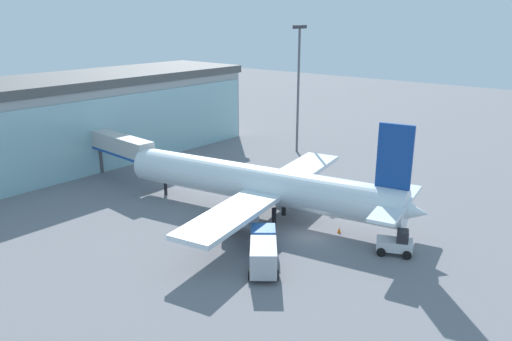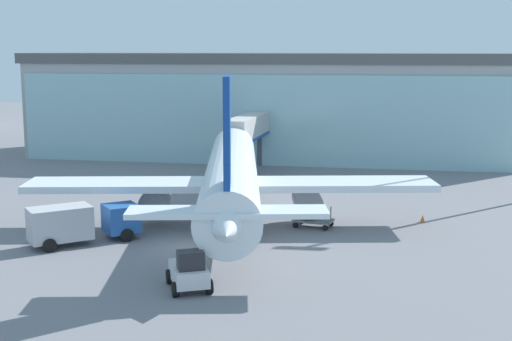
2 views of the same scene
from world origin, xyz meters
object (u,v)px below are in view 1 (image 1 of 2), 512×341
apron_light_mast (298,79)px  airplane (263,185)px  baggage_cart (297,196)px  pushback_tug (396,244)px  safety_cone_nose (339,230)px  safety_cone_wingtip (313,176)px  jet_bridge (117,145)px  catering_truck (263,251)px

apron_light_mast → airplane: 28.12m
baggage_cart → pushback_tug: (-5.86, -14.59, 0.47)m
safety_cone_nose → safety_cone_wingtip: bearing=40.4°
jet_bridge → apron_light_mast: size_ratio=0.68×
jet_bridge → apron_light_mast: 29.00m
apron_light_mast → catering_truck: apron_light_mast is taller
airplane → baggage_cart: (6.17, -0.42, -2.99)m
airplane → safety_cone_nose: size_ratio=63.73×
baggage_cart → apron_light_mast: bearing=-132.6°
catering_truck → safety_cone_wingtip: size_ratio=12.96×
apron_light_mast → baggage_cart: apron_light_mast is taller
jet_bridge → safety_cone_nose: 31.40m
catering_truck → baggage_cart: catering_truck is taller
jet_bridge → pushback_tug: bearing=-171.5°
jet_bridge → safety_cone_wingtip: size_ratio=24.01×
baggage_cart → safety_cone_nose: size_ratio=5.63×
safety_cone_nose → baggage_cart: bearing=58.9°
safety_cone_wingtip → apron_light_mast: bearing=43.1°
baggage_cart → pushback_tug: 15.73m
baggage_cart → pushback_tug: bearing=81.5°
baggage_cart → safety_cone_wingtip: 8.59m
baggage_cart → jet_bridge: bearing=-56.8°
airplane → pushback_tug: 15.22m
jet_bridge → safety_cone_wingtip: 25.94m
airplane → jet_bridge: bearing=-4.2°
pushback_tug → safety_cone_wingtip: (13.97, 17.43, -0.70)m
catering_truck → pushback_tug: 12.33m
safety_cone_nose → airplane: bearing=97.4°
jet_bridge → catering_truck: 30.20m
pushback_tug → airplane: bearing=-21.7°
airplane → safety_cone_wingtip: bearing=-89.6°
jet_bridge → baggage_cart: jet_bridge is taller
catering_truck → apron_light_mast: bearing=-8.2°
safety_cone_wingtip → safety_cone_nose: bearing=-139.6°
catering_truck → safety_cone_wingtip: (23.32, 9.41, -1.19)m
apron_light_mast → airplane: apron_light_mast is taller
safety_cone_nose → safety_cone_wingtip: size_ratio=1.00×
apron_light_mast → safety_cone_nose: apron_light_mast is taller
apron_light_mast → safety_cone_wingtip: (-10.01, -9.35, -11.14)m
jet_bridge → baggage_cart: size_ratio=4.27×
airplane → pushback_tug: airplane is taller
airplane → baggage_cart: size_ratio=11.33×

